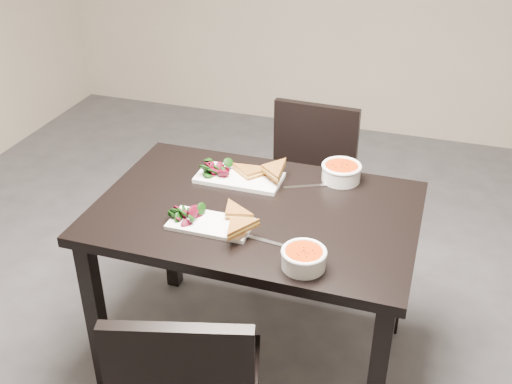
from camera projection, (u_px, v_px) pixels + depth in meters
ground at (295, 366)px, 2.61m from camera, size 5.00×5.00×0.00m
table at (256, 230)px, 2.35m from camera, size 1.20×0.80×0.75m
chair_far at (307, 182)px, 3.00m from camera, size 0.44×0.44×0.85m
plate_near at (211, 224)px, 2.19m from camera, size 0.30×0.15×0.01m
sandwich_near at (229, 218)px, 2.17m from camera, size 0.17×0.14×0.05m
salad_near at (184, 213)px, 2.20m from camera, size 0.09×0.08×0.04m
soup_bowl_near at (304, 257)px, 1.97m from camera, size 0.15×0.15×0.07m
cutlery_near at (269, 242)px, 2.10m from camera, size 0.18×0.04×0.00m
plate_far at (239, 178)px, 2.48m from camera, size 0.34×0.17×0.02m
sandwich_far at (253, 174)px, 2.43m from camera, size 0.21×0.21×0.06m
salad_far at (216, 167)px, 2.49m from camera, size 0.11×0.10×0.05m
soup_bowl_far at (341, 171)px, 2.46m from camera, size 0.16×0.16×0.07m
cutlery_far at (306, 186)px, 2.43m from camera, size 0.17×0.09×0.00m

